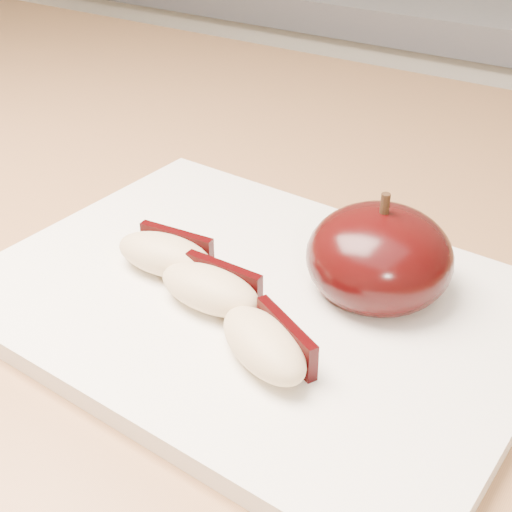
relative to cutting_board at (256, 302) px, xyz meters
The scene contains 5 objects.
cutting_board is the anchor object (origin of this frame).
apple_half 0.07m from the cutting_board, 37.17° to the left, with size 0.10×0.10×0.07m.
apple_wedge_a 0.06m from the cutting_board, behind, with size 0.06×0.04×0.02m.
apple_wedge_b 0.03m from the cutting_board, 123.63° to the right, with size 0.06×0.03×0.02m.
apple_wedge_c 0.06m from the cutting_board, 52.55° to the right, with size 0.07×0.06×0.02m.
Camera 1 is at (0.10, 0.09, 1.15)m, focal length 50.00 mm.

